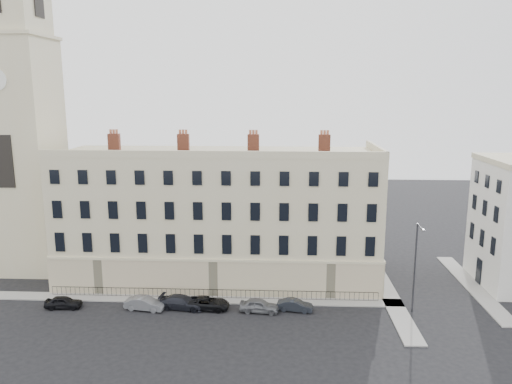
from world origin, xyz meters
TOP-DOWN VIEW (x-y plane):
  - ground at (0.00, 0.00)m, footprint 160.00×160.00m
  - terrace at (-5.97, 11.97)m, footprint 36.22×12.22m
  - church_tower at (-30.00, 14.00)m, footprint 8.00×8.13m
  - pavement_terrace at (-10.00, 5.00)m, footprint 48.00×2.00m
  - pavement_east_return at (13.00, 8.00)m, footprint 2.00×24.00m
  - pavement_adjacent at (23.00, 10.00)m, footprint 2.00×20.00m
  - railings at (-6.00, 5.40)m, footprint 35.00×0.04m
  - car_a at (-20.94, 2.33)m, footprint 3.77×1.70m
  - car_b at (-12.52, 2.34)m, footprint 4.24×2.01m
  - car_c at (-8.77, 2.80)m, footprint 4.89×2.52m
  - car_d at (-6.24, 2.81)m, footprint 4.66×2.34m
  - car_e at (-0.91, 2.37)m, footprint 4.12×2.00m
  - car_f at (2.68, 2.78)m, footprint 3.74×1.78m
  - streetlamp at (14.46, 3.06)m, footprint 0.27×1.98m

SIDE VIEW (x-z plane):
  - ground at x=0.00m, z-range 0.00..0.00m
  - pavement_terrace at x=-10.00m, z-range 0.00..0.12m
  - pavement_east_return at x=13.00m, z-range 0.00..0.12m
  - pavement_adjacent at x=23.00m, z-range 0.00..0.12m
  - railings at x=-6.00m, z-range 0.07..1.03m
  - car_f at x=2.68m, z-range 0.00..1.18m
  - car_a at x=-20.94m, z-range 0.00..1.26m
  - car_d at x=-6.24m, z-range 0.00..1.27m
  - car_b at x=-12.52m, z-range 0.00..1.34m
  - car_e at x=-0.91m, z-range 0.00..1.36m
  - car_c at x=-8.77m, z-range 0.00..1.36m
  - streetlamp at x=14.46m, z-range 0.50..9.66m
  - terrace at x=-5.97m, z-range -1.00..16.00m
  - church_tower at x=-30.00m, z-range -3.34..40.66m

